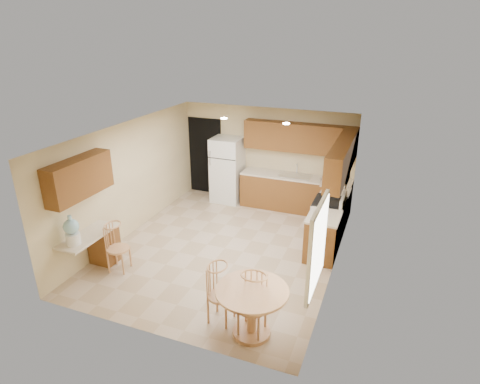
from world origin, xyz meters
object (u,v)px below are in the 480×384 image
at_px(refrigerator, 227,170).
at_px(chair_desk, 114,245).
at_px(dining_table, 252,305).
at_px(water_crock, 72,231).
at_px(chair_table_a, 218,292).
at_px(chair_table_b, 250,304).
at_px(stove, 328,220).

height_order(refrigerator, chair_desk, refrigerator).
height_order(dining_table, water_crock, water_crock).
xyz_separation_m(refrigerator, dining_table, (2.35, -4.60, -0.34)).
xyz_separation_m(chair_table_a, chair_desk, (-2.40, 0.62, -0.02)).
bearing_deg(refrigerator, chair_table_b, -63.41).
xyz_separation_m(stove, chair_table_a, (-1.08, -3.35, 0.13)).
xyz_separation_m(dining_table, water_crock, (-3.40, 0.15, 0.50)).
xyz_separation_m(refrigerator, chair_desk, (-0.60, -3.96, -0.28)).
distance_m(stove, water_crock, 5.11).
bearing_deg(dining_table, chair_table_a, 177.10).
relative_size(chair_table_b, water_crock, 1.81).
bearing_deg(refrigerator, water_crock, -103.27).
bearing_deg(chair_desk, stove, 119.34).
bearing_deg(chair_table_b, chair_desk, -13.61).
height_order(stove, chair_table_b, stove).
xyz_separation_m(refrigerator, chair_table_b, (2.35, -4.70, -0.25)).
xyz_separation_m(stove, dining_table, (-0.53, -3.38, 0.05)).
relative_size(stove, water_crock, 1.97).
relative_size(chair_table_a, water_crock, 1.76).
distance_m(refrigerator, dining_table, 5.17).
height_order(refrigerator, dining_table, refrigerator).
bearing_deg(refrigerator, chair_table_a, -68.56).
bearing_deg(water_crock, dining_table, -2.52).
relative_size(refrigerator, stove, 1.57).
height_order(chair_table_b, water_crock, water_crock).
bearing_deg(chair_desk, chair_table_a, 66.70).
bearing_deg(chair_table_a, water_crock, -89.97).
xyz_separation_m(stove, chair_desk, (-3.47, -2.74, 0.11)).
height_order(refrigerator, chair_table_b, refrigerator).
xyz_separation_m(refrigerator, stove, (2.88, -1.22, -0.39)).
height_order(refrigerator, stove, refrigerator).
bearing_deg(chair_desk, water_crock, -51.24).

